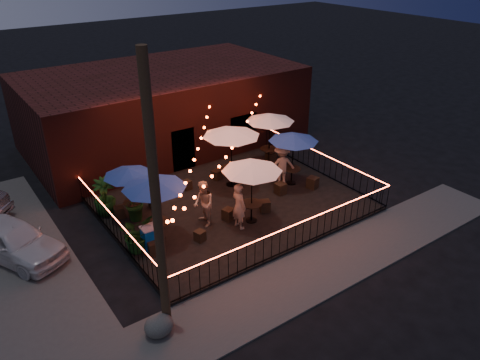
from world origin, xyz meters
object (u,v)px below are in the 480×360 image
at_px(cafe_table_5, 270,118).
at_px(cafe_table_0, 154,184).
at_px(utility_pole, 157,207).
at_px(cafe_table_2, 252,168).
at_px(cafe_table_4, 294,138).
at_px(cafe_table_1, 129,173).
at_px(boulder, 159,326).
at_px(cafe_table_3, 231,132).
at_px(cooler, 152,237).

bearing_deg(cafe_table_5, cafe_table_0, -158.80).
distance_m(utility_pole, cafe_table_5, 11.48).
xyz_separation_m(cafe_table_2, cafe_table_4, (3.38, 1.52, -0.11)).
bearing_deg(cafe_table_1, boulder, -107.59).
distance_m(cafe_table_1, cafe_table_4, 7.18).
distance_m(cafe_table_0, cafe_table_4, 6.96).
relative_size(utility_pole, cafe_table_4, 3.23).
xyz_separation_m(utility_pole, cafe_table_3, (6.35, 5.98, -1.33)).
distance_m(cafe_table_2, cooler, 4.43).
distance_m(utility_pole, cafe_table_1, 6.45).
bearing_deg(cafe_table_5, cafe_table_1, -173.64).
bearing_deg(cafe_table_0, utility_pole, -113.54).
xyz_separation_m(utility_pole, cafe_table_5, (9.13, 6.80, -1.49)).
relative_size(utility_pole, cafe_table_5, 2.93).
bearing_deg(cafe_table_4, cafe_table_1, 168.55).
bearing_deg(cafe_table_1, cafe_table_2, -38.84).
distance_m(utility_pole, cooler, 5.09).
xyz_separation_m(cafe_table_2, cafe_table_5, (3.87, 3.78, 0.04)).
bearing_deg(cafe_table_2, cafe_table_4, 24.21).
height_order(cafe_table_0, cooler, cafe_table_0).
relative_size(cafe_table_3, cafe_table_4, 1.32).
bearing_deg(cafe_table_0, cafe_table_1, 93.02).
xyz_separation_m(cafe_table_2, cooler, (-3.98, 0.57, -1.85)).
height_order(utility_pole, cafe_table_0, utility_pole).
height_order(cafe_table_3, cooler, cafe_table_3).
bearing_deg(boulder, cafe_table_3, 42.63).
bearing_deg(utility_pole, cafe_table_2, 29.83).
xyz_separation_m(utility_pole, cooler, (1.27, 3.58, -3.39)).
bearing_deg(cafe_table_1, cooler, -97.82).
bearing_deg(cafe_table_4, cafe_table_2, -155.79).
height_order(utility_pole, cafe_table_3, utility_pole).
xyz_separation_m(cafe_table_1, cooler, (-0.33, -2.38, -1.50)).
relative_size(cafe_table_1, cafe_table_5, 0.79).
bearing_deg(cooler, boulder, -112.58).
relative_size(cafe_table_2, cooler, 2.95).
bearing_deg(utility_pole, cafe_table_5, 36.67).
height_order(cafe_table_1, cafe_table_5, cafe_table_5).
distance_m(cafe_table_4, cooler, 7.63).
bearing_deg(cafe_table_0, cafe_table_2, -14.30).
distance_m(cafe_table_2, cafe_table_4, 3.71).
height_order(cooler, boulder, cooler).
bearing_deg(cafe_table_4, cafe_table_3, 147.65).
bearing_deg(cooler, cafe_table_3, 26.00).
xyz_separation_m(utility_pole, cafe_table_4, (8.64, 4.53, -1.64)).
height_order(cafe_table_1, boulder, cafe_table_1).
distance_m(cafe_table_3, cooler, 5.98).
relative_size(cafe_table_1, cafe_table_3, 0.66).
height_order(cafe_table_0, cafe_table_5, cafe_table_5).
distance_m(cafe_table_1, cafe_table_2, 4.71).
distance_m(utility_pole, cafe_table_2, 6.25).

